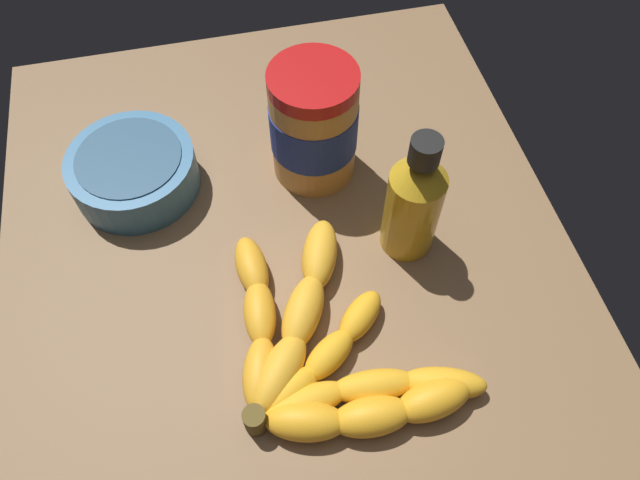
{
  "coord_description": "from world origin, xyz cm",
  "views": [
    {
      "loc": [
        24.93,
        -3.83,
        52.82
      ],
      "look_at": [
        -4.93,
        2.97,
        4.43
      ],
      "focal_mm": 33.33,
      "sensor_mm": 36.0,
      "label": 1
    }
  ],
  "objects_px": {
    "peanut_butter_jar": "(314,125)",
    "small_bowl": "(134,171)",
    "honey_bottle": "(414,202)",
    "banana_bunch": "(324,355)"
  },
  "relations": [
    {
      "from": "banana_bunch",
      "to": "peanut_butter_jar",
      "type": "bearing_deg",
      "value": 169.78
    },
    {
      "from": "banana_bunch",
      "to": "peanut_butter_jar",
      "type": "distance_m",
      "value": 0.24
    },
    {
      "from": "peanut_butter_jar",
      "to": "small_bowl",
      "type": "bearing_deg",
      "value": -94.8
    },
    {
      "from": "peanut_butter_jar",
      "to": "small_bowl",
      "type": "distance_m",
      "value": 0.2
    },
    {
      "from": "banana_bunch",
      "to": "honey_bottle",
      "type": "bearing_deg",
      "value": 134.56
    },
    {
      "from": "banana_bunch",
      "to": "peanut_butter_jar",
      "type": "height_order",
      "value": "peanut_butter_jar"
    },
    {
      "from": "peanut_butter_jar",
      "to": "small_bowl",
      "type": "height_order",
      "value": "peanut_butter_jar"
    },
    {
      "from": "banana_bunch",
      "to": "small_bowl",
      "type": "xyz_separation_m",
      "value": [
        -0.25,
        -0.16,
        0.01
      ]
    },
    {
      "from": "honey_bottle",
      "to": "small_bowl",
      "type": "height_order",
      "value": "honey_bottle"
    },
    {
      "from": "honey_bottle",
      "to": "small_bowl",
      "type": "relative_size",
      "value": 1.12
    }
  ]
}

